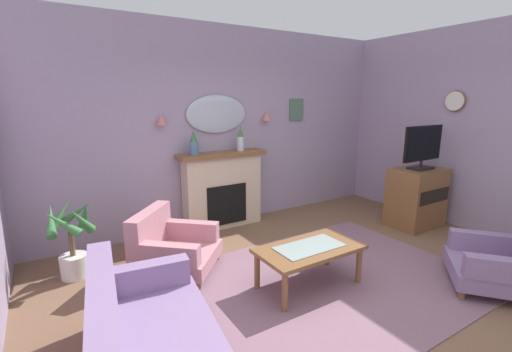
{
  "coord_description": "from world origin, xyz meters",
  "views": [
    {
      "loc": [
        -2.45,
        -2.28,
        1.95
      ],
      "look_at": [
        -0.24,
        1.28,
        1.0
      ],
      "focal_mm": 24.34,
      "sensor_mm": 36.0,
      "label": 1
    }
  ],
  "objects_px": {
    "mantel_vase_right": "(194,144)",
    "potted_plant_tall_palm": "(71,239)",
    "wall_sconce_right": "(266,116)",
    "wall_clock": "(455,101)",
    "coffee_table": "(309,252)",
    "wall_sconce_left": "(161,120)",
    "framed_picture": "(296,110)",
    "armchair_by_coffee_table": "(171,246)",
    "tv_cabinet": "(416,197)",
    "tv_flatscreen": "(423,146)",
    "wall_mirror": "(217,114)",
    "floral_couch": "(146,343)",
    "fireplace": "(223,190)",
    "armchair_beside_couch": "(505,262)",
    "mantel_vase_left": "(240,139)"
  },
  "relations": [
    {
      "from": "wall_clock",
      "to": "coffee_table",
      "type": "xyz_separation_m",
      "value": [
        -3.08,
        -0.38,
        -1.52
      ]
    },
    {
      "from": "mantel_vase_right",
      "to": "potted_plant_tall_palm",
      "type": "relative_size",
      "value": 0.4
    },
    {
      "from": "armchair_by_coffee_table",
      "to": "tv_cabinet",
      "type": "distance_m",
      "value": 3.74
    },
    {
      "from": "floral_couch",
      "to": "mantel_vase_left",
      "type": "bearing_deg",
      "value": 48.88
    },
    {
      "from": "mantel_vase_right",
      "to": "framed_picture",
      "type": "height_order",
      "value": "framed_picture"
    },
    {
      "from": "armchair_beside_couch",
      "to": "potted_plant_tall_palm",
      "type": "bearing_deg",
      "value": 144.67
    },
    {
      "from": "wall_clock",
      "to": "fireplace",
      "type": "bearing_deg",
      "value": 151.28
    },
    {
      "from": "fireplace",
      "to": "potted_plant_tall_palm",
      "type": "xyz_separation_m",
      "value": [
        -2.1,
        -0.52,
        -0.12
      ]
    },
    {
      "from": "mantel_vase_left",
      "to": "coffee_table",
      "type": "bearing_deg",
      "value": -99.23
    },
    {
      "from": "mantel_vase_right",
      "to": "floral_couch",
      "type": "distance_m",
      "value": 2.96
    },
    {
      "from": "fireplace",
      "to": "framed_picture",
      "type": "bearing_deg",
      "value": 5.77
    },
    {
      "from": "wall_sconce_right",
      "to": "wall_clock",
      "type": "bearing_deg",
      "value": -38.69
    },
    {
      "from": "coffee_table",
      "to": "tv_flatscreen",
      "type": "height_order",
      "value": "tv_flatscreen"
    },
    {
      "from": "fireplace",
      "to": "tv_cabinet",
      "type": "bearing_deg",
      "value": -31.25
    },
    {
      "from": "wall_sconce_left",
      "to": "coffee_table",
      "type": "bearing_deg",
      "value": -69.01
    },
    {
      "from": "fireplace",
      "to": "wall_clock",
      "type": "height_order",
      "value": "wall_clock"
    },
    {
      "from": "tv_cabinet",
      "to": "armchair_by_coffee_table",
      "type": "bearing_deg",
      "value": 171.1
    },
    {
      "from": "wall_sconce_right",
      "to": "potted_plant_tall_palm",
      "type": "xyz_separation_m",
      "value": [
        -2.95,
        -0.62,
        -1.21
      ]
    },
    {
      "from": "tv_cabinet",
      "to": "floral_couch",
      "type": "bearing_deg",
      "value": -168.17
    },
    {
      "from": "potted_plant_tall_palm",
      "to": "tv_flatscreen",
      "type": "bearing_deg",
      "value": -12.62
    },
    {
      "from": "mantel_vase_right",
      "to": "wall_sconce_right",
      "type": "bearing_deg",
      "value": 5.27
    },
    {
      "from": "fireplace",
      "to": "wall_mirror",
      "type": "distance_m",
      "value": 1.15
    },
    {
      "from": "tv_cabinet",
      "to": "tv_flatscreen",
      "type": "height_order",
      "value": "tv_flatscreen"
    },
    {
      "from": "wall_sconce_left",
      "to": "armchair_beside_couch",
      "type": "height_order",
      "value": "wall_sconce_left"
    },
    {
      "from": "floral_couch",
      "to": "armchair_beside_couch",
      "type": "xyz_separation_m",
      "value": [
        3.45,
        -0.71,
        -0.01
      ]
    },
    {
      "from": "armchair_by_coffee_table",
      "to": "potted_plant_tall_palm",
      "type": "height_order",
      "value": "potted_plant_tall_palm"
    },
    {
      "from": "wall_sconce_right",
      "to": "coffee_table",
      "type": "xyz_separation_m",
      "value": [
        -0.88,
        -2.14,
        -1.28
      ]
    },
    {
      "from": "wall_mirror",
      "to": "floral_couch",
      "type": "bearing_deg",
      "value": -125.0
    },
    {
      "from": "wall_mirror",
      "to": "coffee_table",
      "type": "relative_size",
      "value": 0.87
    },
    {
      "from": "tv_flatscreen",
      "to": "wall_mirror",
      "type": "bearing_deg",
      "value": 146.14
    },
    {
      "from": "tv_flatscreen",
      "to": "fireplace",
      "type": "bearing_deg",
      "value": 148.4
    },
    {
      "from": "wall_sconce_right",
      "to": "wall_clock",
      "type": "relative_size",
      "value": 0.45
    },
    {
      "from": "wall_sconce_left",
      "to": "potted_plant_tall_palm",
      "type": "bearing_deg",
      "value": -153.88
    },
    {
      "from": "framed_picture",
      "to": "armchair_beside_couch",
      "type": "height_order",
      "value": "framed_picture"
    },
    {
      "from": "potted_plant_tall_palm",
      "to": "floral_couch",
      "type": "bearing_deg",
      "value": -81.58
    },
    {
      "from": "armchair_by_coffee_table",
      "to": "tv_cabinet",
      "type": "height_order",
      "value": "tv_cabinet"
    },
    {
      "from": "floral_couch",
      "to": "tv_cabinet",
      "type": "xyz_separation_m",
      "value": [
        4.36,
        0.91,
        0.13
      ]
    },
    {
      "from": "coffee_table",
      "to": "tv_flatscreen",
      "type": "xyz_separation_m",
      "value": [
        2.57,
        0.49,
        0.86
      ]
    },
    {
      "from": "wall_clock",
      "to": "tv_cabinet",
      "type": "height_order",
      "value": "wall_clock"
    },
    {
      "from": "framed_picture",
      "to": "coffee_table",
      "type": "xyz_separation_m",
      "value": [
        -1.53,
        -2.2,
        -1.37
      ]
    },
    {
      "from": "framed_picture",
      "to": "potted_plant_tall_palm",
      "type": "bearing_deg",
      "value": -169.39
    },
    {
      "from": "wall_sconce_right",
      "to": "armchair_by_coffee_table",
      "type": "bearing_deg",
      "value": -152.11
    },
    {
      "from": "mantel_vase_right",
      "to": "coffee_table",
      "type": "xyz_separation_m",
      "value": [
        0.42,
        -2.02,
        -0.93
      ]
    },
    {
      "from": "framed_picture",
      "to": "armchair_beside_couch",
      "type": "bearing_deg",
      "value": -87.82
    },
    {
      "from": "wall_mirror",
      "to": "coffee_table",
      "type": "distance_m",
      "value": 2.56
    },
    {
      "from": "fireplace",
      "to": "armchair_beside_couch",
      "type": "bearing_deg",
      "value": -62.83
    },
    {
      "from": "coffee_table",
      "to": "armchair_by_coffee_table",
      "type": "height_order",
      "value": "armchair_by_coffee_table"
    },
    {
      "from": "wall_sconce_right",
      "to": "tv_flatscreen",
      "type": "xyz_separation_m",
      "value": [
        1.69,
        -1.66,
        -0.41
      ]
    },
    {
      "from": "wall_clock",
      "to": "wall_mirror",
      "type": "bearing_deg",
      "value": 149.28
    },
    {
      "from": "wall_clock",
      "to": "framed_picture",
      "type": "distance_m",
      "value": 2.4
    }
  ]
}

